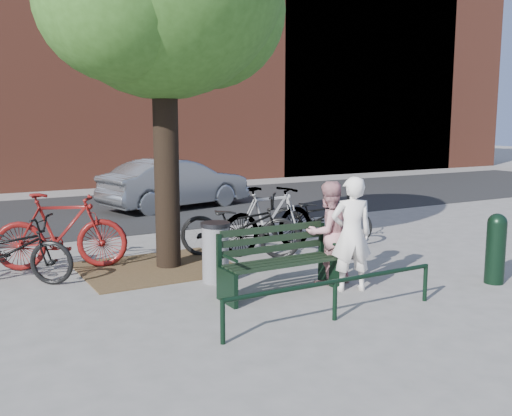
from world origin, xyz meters
TOP-DOWN VIEW (x-y plane):
  - ground at (0.00, 0.00)m, footprint 90.00×90.00m
  - dirt_pit at (-1.00, 2.20)m, footprint 2.40×2.00m
  - road at (0.00, 8.50)m, footprint 40.00×7.00m
  - townhouse_row at (0.17, 16.00)m, footprint 45.00×4.00m
  - park_bench at (-0.00, 0.08)m, footprint 1.74×0.54m
  - guard_railing at (0.00, -1.20)m, footprint 3.06×0.06m
  - person_left at (0.95, -0.32)m, footprint 0.69×0.57m
  - person_right at (0.90, 0.15)m, footprint 0.74×0.57m
  - bollard at (3.02, -1.10)m, footprint 0.28×0.28m
  - litter_bin at (-0.52, 1.01)m, footprint 0.44×0.44m
  - bicycle_a at (-3.17, 2.44)m, footprint 1.97×1.67m
  - bicycle_b at (-2.35, 2.91)m, footprint 2.15×1.23m
  - bicycle_c at (0.53, 2.20)m, footprint 2.15×1.90m
  - bicycle_d at (1.17, 2.28)m, footprint 2.08×0.79m
  - bicycle_e at (2.45, 2.48)m, footprint 1.97×1.89m
  - parked_car at (1.71, 8.12)m, footprint 4.37×2.33m

SIDE VIEW (x-z plane):
  - ground at x=0.00m, z-range 0.00..0.00m
  - road at x=0.00m, z-range 0.00..0.01m
  - dirt_pit at x=-1.00m, z-range 0.00..0.02m
  - guard_railing at x=0.00m, z-range 0.15..0.66m
  - litter_bin at x=-0.52m, z-range 0.01..0.90m
  - park_bench at x=0.00m, z-range -0.01..0.97m
  - bicycle_a at x=-3.17m, z-range 0.00..1.02m
  - bicycle_e at x=2.45m, z-range 0.00..1.06m
  - bollard at x=3.02m, z-range 0.04..1.08m
  - bicycle_c at x=0.53m, z-range 0.00..1.12m
  - bicycle_d at x=1.17m, z-range 0.00..1.22m
  - bicycle_b at x=-2.35m, z-range 0.00..1.25m
  - parked_car at x=1.71m, z-range 0.00..1.37m
  - person_right at x=0.90m, z-range 0.00..1.51m
  - person_left at x=0.95m, z-range 0.00..1.62m
  - townhouse_row at x=0.17m, z-range -0.75..13.25m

